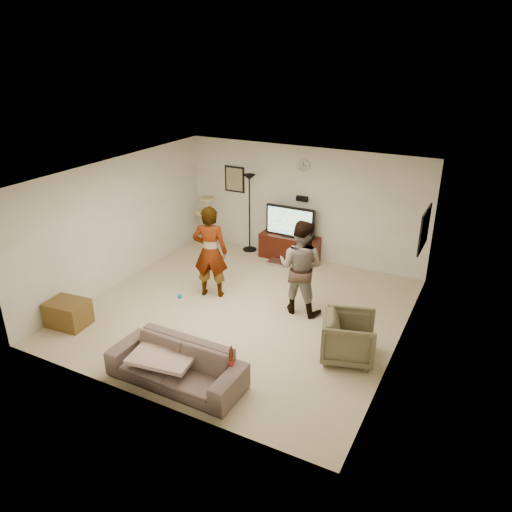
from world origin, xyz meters
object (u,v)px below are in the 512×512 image
at_px(person_right, 301,267).
at_px(armchair, 349,338).
at_px(cat_tree, 206,221).
at_px(person_left, 210,252).
at_px(floor_lamp, 249,214).
at_px(side_table, 68,313).
at_px(tv, 290,221).
at_px(beer_bottle, 231,358).
at_px(sofa, 176,365).
at_px(tv_stand, 289,247).

bearing_deg(person_right, armchair, 141.58).
xyz_separation_m(cat_tree, person_left, (1.45, -2.09, 0.28)).
bearing_deg(person_right, cat_tree, -29.46).
height_order(floor_lamp, person_right, floor_lamp).
distance_m(cat_tree, side_table, 4.18).
xyz_separation_m(floor_lamp, person_right, (2.14, -2.10, -0.04)).
bearing_deg(tv, armchair, -52.77).
bearing_deg(person_left, person_right, 168.21).
height_order(person_left, beer_bottle, person_left).
bearing_deg(cat_tree, side_table, -91.88).
bearing_deg(sofa, person_left, 111.90).
relative_size(person_right, side_table, 2.57).
xyz_separation_m(tv, beer_bottle, (1.26, -4.75, -0.18)).
bearing_deg(tv_stand, beer_bottle, -75.16).
height_order(tv_stand, tv, tv).
relative_size(person_right, sofa, 0.87).
xyz_separation_m(tv, side_table, (-2.22, -4.33, -0.67)).
distance_m(person_right, armchair, 1.67).
bearing_deg(person_right, side_table, 35.62).
relative_size(armchair, side_table, 1.19).
bearing_deg(person_left, tv_stand, -124.20).
bearing_deg(side_table, cat_tree, 88.12).
bearing_deg(side_table, tv_stand, 62.92).
height_order(beer_bottle, armchair, beer_bottle).
distance_m(tv, person_left, 2.35).
bearing_deg(floor_lamp, person_right, -44.47).
bearing_deg(floor_lamp, side_table, -105.10).
xyz_separation_m(cat_tree, sofa, (2.43, -4.58, -0.32)).
bearing_deg(tv_stand, sofa, -85.83).
relative_size(cat_tree, side_table, 1.83).
bearing_deg(beer_bottle, person_right, 93.27).
bearing_deg(armchair, floor_lamp, 31.15).
bearing_deg(cat_tree, beer_bottle, -53.90).
distance_m(tv_stand, tv, 0.61).
relative_size(person_left, side_table, 2.66).
relative_size(tv_stand, beer_bottle, 5.33).
distance_m(armchair, side_table, 4.72).
relative_size(floor_lamp, person_right, 1.04).
bearing_deg(tv, side_table, -117.08).
xyz_separation_m(person_left, beer_bottle, (1.89, -2.49, -0.19)).
bearing_deg(person_left, beer_bottle, 108.63).
xyz_separation_m(person_right, beer_bottle, (0.15, -2.69, -0.16)).
distance_m(sofa, side_table, 2.60).
bearing_deg(armchair, person_right, 34.36).
bearing_deg(armchair, sofa, 114.16).
bearing_deg(sofa, side_table, 171.24).
bearing_deg(tv, tv_stand, 0.00).
height_order(person_right, sofa, person_right).
bearing_deg(tv_stand, person_left, -105.60).
distance_m(tv_stand, person_right, 2.40).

